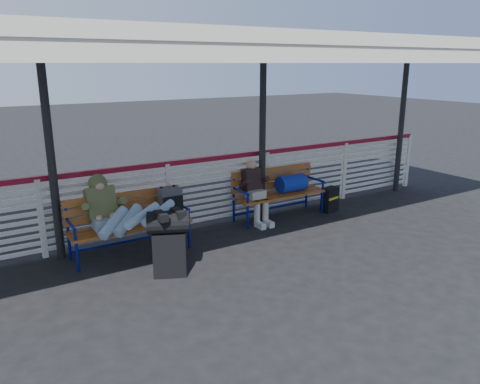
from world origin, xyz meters
TOP-DOWN VIEW (x-y plane):
  - ground at (0.00, 0.00)m, footprint 60.00×60.00m
  - fence at (0.00, 1.90)m, footprint 12.08×0.08m
  - canopy at (-0.00, 0.87)m, footprint 12.60×3.60m
  - luggage_stack at (-0.65, 0.36)m, footprint 0.63×0.51m
  - bench_left at (-0.64, 1.39)m, footprint 1.80×0.56m
  - bench_right at (2.20, 1.61)m, footprint 1.80×0.56m
  - traveler_man at (-1.00, 1.05)m, footprint 0.94×1.64m
  - companion_person at (1.54, 1.57)m, footprint 0.32×0.66m
  - suitcase_side at (3.14, 1.35)m, footprint 0.38×0.28m

SIDE VIEW (x-z plane):
  - ground at x=0.00m, z-range 0.00..0.00m
  - suitcase_side at x=3.14m, z-range 0.00..0.48m
  - luggage_stack at x=-0.65m, z-range 0.04..0.95m
  - bench_right at x=2.20m, z-range 0.13..1.05m
  - companion_person at x=1.54m, z-range 0.02..1.17m
  - bench_left at x=-0.64m, z-range 0.13..1.07m
  - fence at x=0.00m, z-range 0.04..1.28m
  - traveler_man at x=-1.00m, z-range 0.35..1.12m
  - canopy at x=0.00m, z-range 1.46..4.62m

